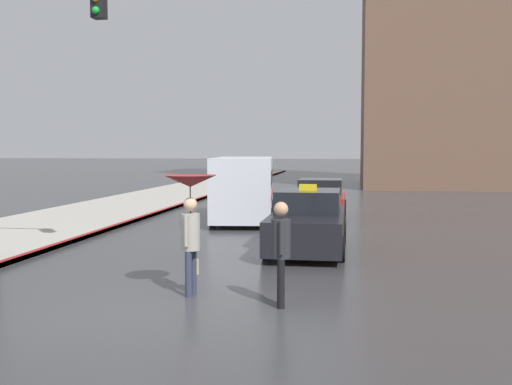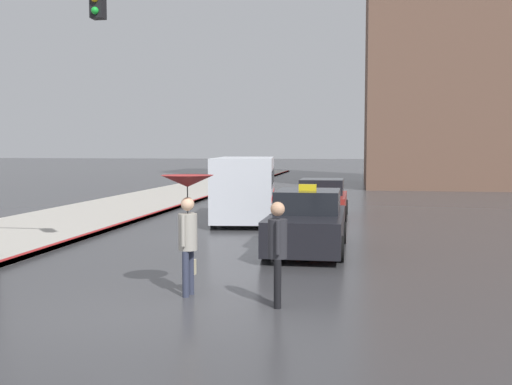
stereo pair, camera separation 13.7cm
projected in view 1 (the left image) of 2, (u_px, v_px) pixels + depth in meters
ground_plane at (142, 315)px, 9.36m from camera, size 300.00×300.00×0.00m
taxi at (308, 223)px, 15.23m from camera, size 1.91×4.42×1.70m
sedan_red at (320, 200)px, 22.46m from camera, size 1.91×4.27×1.46m
ambulance_van at (244, 186)px, 21.46m from camera, size 2.64×5.57×2.28m
pedestrian_with_umbrella at (190, 204)px, 10.45m from camera, size 0.92×0.92×2.13m
pedestrian_man at (281, 245)px, 9.76m from camera, size 0.36×0.47×1.73m
traffic_light at (31, 66)px, 13.21m from camera, size 2.80×0.38×6.50m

